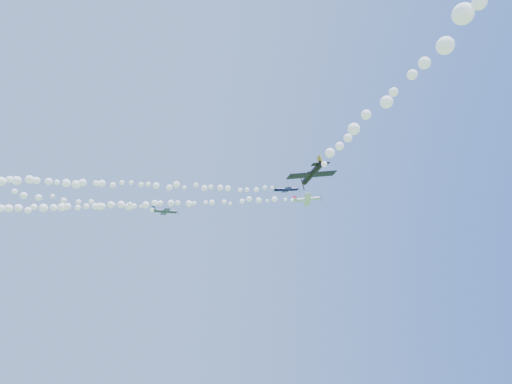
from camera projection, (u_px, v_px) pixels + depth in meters
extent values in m
cylinder|color=white|center=(306.00, 199.00, 105.79)|extent=(6.12, 2.69, 1.33)
cone|color=white|center=(320.00, 198.00, 105.67)|extent=(0.98, 1.01, 0.87)
cone|color=#C5163D|center=(322.00, 198.00, 105.65)|extent=(0.40, 0.37, 0.31)
cube|color=black|center=(321.00, 198.00, 105.66)|extent=(0.22, 0.26, 1.93)
cube|color=white|center=(307.00, 200.00, 105.73)|extent=(3.98, 7.60, 0.49)
cube|color=white|center=(295.00, 200.00, 105.92)|extent=(1.71, 2.78, 0.23)
cube|color=#C5163D|center=(295.00, 198.00, 106.16)|extent=(1.02, 0.48, 1.29)
sphere|color=black|center=(310.00, 198.00, 105.93)|extent=(0.98, 0.97, 0.81)
cylinder|color=#0C0E38|center=(286.00, 189.00, 96.06)|extent=(5.07, 2.76, 1.13)
cone|color=#0C0E38|center=(298.00, 189.00, 96.38)|extent=(0.88, 0.88, 0.75)
cone|color=silver|center=(300.00, 189.00, 96.43)|extent=(0.35, 0.33, 0.26)
cube|color=black|center=(299.00, 189.00, 96.41)|extent=(0.25, 0.49, 1.62)
cube|color=#0C0E38|center=(287.00, 190.00, 96.07)|extent=(2.25, 6.38, 1.73)
cube|color=#0C0E38|center=(275.00, 190.00, 95.80)|extent=(1.07, 2.30, 0.66)
cube|color=silver|center=(275.00, 188.00, 95.87)|extent=(0.94, 0.45, 1.08)
sphere|color=black|center=(289.00, 188.00, 96.20)|extent=(0.78, 0.84, 0.80)
cylinder|color=#363E4F|center=(164.00, 211.00, 94.16)|extent=(5.18, 0.77, 1.05)
cone|color=#363E4F|center=(177.00, 212.00, 95.17)|extent=(0.65, 0.69, 0.73)
cone|color=#214F7E|center=(178.00, 212.00, 95.31)|extent=(0.27, 0.24, 0.26)
cube|color=black|center=(178.00, 212.00, 95.28)|extent=(0.14, 0.33, 1.63)
cube|color=#363E4F|center=(165.00, 212.00, 94.21)|extent=(2.02, 6.40, 0.96)
cube|color=#363E4F|center=(154.00, 210.00, 93.33)|extent=(0.99, 2.28, 0.38)
cube|color=#214F7E|center=(153.00, 208.00, 93.44)|extent=(0.87, 0.29, 1.08)
sphere|color=black|center=(168.00, 210.00, 94.52)|extent=(0.71, 0.75, 0.72)
cylinder|color=black|center=(312.00, 173.00, 64.18)|extent=(2.45, 6.46, 1.11)
cone|color=black|center=(303.00, 183.00, 67.18)|extent=(1.01, 0.96, 0.88)
cone|color=orange|center=(302.00, 184.00, 67.59)|extent=(0.37, 0.39, 0.31)
cube|color=black|center=(303.00, 184.00, 67.48)|extent=(0.59, 0.11, 2.02)
cube|color=black|center=(312.00, 175.00, 64.36)|extent=(7.79, 1.89, 1.93)
cube|color=black|center=(320.00, 164.00, 61.70)|extent=(2.76, 1.01, 0.72)
cube|color=orange|center=(320.00, 160.00, 61.84)|extent=(0.40, 1.05, 1.31)
sphere|color=black|center=(309.00, 174.00, 65.11)|extent=(0.94, 0.82, 0.94)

